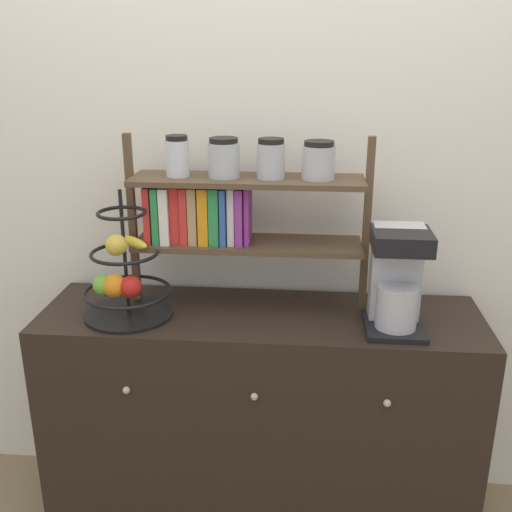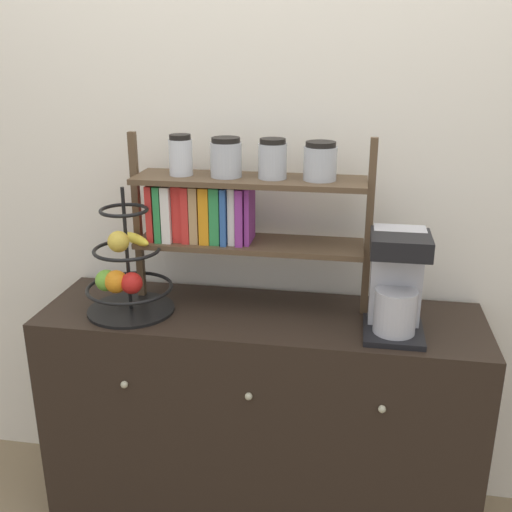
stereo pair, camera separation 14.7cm
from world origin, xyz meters
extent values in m
cube|color=silver|center=(0.00, 0.48, 1.30)|extent=(7.00, 0.05, 2.60)
cube|color=black|center=(0.00, 0.22, 0.41)|extent=(1.49, 0.43, 0.83)
sphere|color=#B2AD8C|center=(-0.41, -0.01, 0.64)|extent=(0.02, 0.02, 0.02)
sphere|color=#B2AD8C|center=(0.00, -0.01, 0.64)|extent=(0.02, 0.02, 0.02)
sphere|color=#B2AD8C|center=(0.41, -0.01, 0.64)|extent=(0.02, 0.02, 0.02)
cube|color=black|center=(0.43, 0.14, 0.84)|extent=(0.18, 0.21, 0.02)
cube|color=#B7B7BC|center=(0.43, 0.20, 1.00)|extent=(0.16, 0.08, 0.31)
cylinder|color=#B7B7BC|center=(0.43, 0.12, 0.91)|extent=(0.13, 0.13, 0.14)
cube|color=black|center=(0.43, 0.13, 1.13)|extent=(0.18, 0.17, 0.06)
cylinder|color=black|center=(-0.44, 0.16, 0.83)|extent=(0.29, 0.29, 0.01)
cylinder|color=black|center=(-0.44, 0.16, 1.05)|extent=(0.01, 0.01, 0.42)
torus|color=black|center=(-0.44, 0.16, 0.91)|extent=(0.29, 0.29, 0.01)
torus|color=black|center=(-0.44, 0.16, 1.05)|extent=(0.22, 0.22, 0.01)
torus|color=black|center=(-0.44, 0.16, 1.18)|extent=(0.16, 0.16, 0.01)
sphere|color=red|center=(-0.41, 0.12, 0.95)|extent=(0.07, 0.07, 0.07)
sphere|color=#6BAD33|center=(-0.50, 0.13, 0.95)|extent=(0.07, 0.07, 0.07)
sphere|color=orange|center=(-0.46, 0.12, 0.95)|extent=(0.08, 0.08, 0.08)
ellipsoid|color=yellow|center=(-0.42, 0.21, 1.07)|extent=(0.14, 0.12, 0.04)
sphere|color=gold|center=(-0.45, 0.14, 1.08)|extent=(0.07, 0.07, 0.07)
cube|color=brown|center=(-0.44, 0.29, 1.12)|extent=(0.02, 0.02, 0.59)
cube|color=brown|center=(0.34, 0.29, 1.12)|extent=(0.02, 0.02, 0.59)
cube|color=brown|center=(-0.05, 0.29, 1.05)|extent=(0.76, 0.20, 0.02)
cube|color=brown|center=(-0.05, 0.29, 1.27)|extent=(0.76, 0.20, 0.02)
cube|color=red|center=(-0.37, 0.29, 1.15)|extent=(0.02, 0.15, 0.19)
cube|color=#2D8C47|center=(-0.34, 0.29, 1.15)|extent=(0.02, 0.16, 0.19)
cube|color=white|center=(-0.31, 0.29, 1.15)|extent=(0.03, 0.16, 0.19)
cube|color=red|center=(-0.28, 0.29, 1.15)|extent=(0.03, 0.13, 0.19)
cube|color=red|center=(-0.25, 0.29, 1.15)|extent=(0.02, 0.15, 0.19)
cube|color=tan|center=(-0.22, 0.29, 1.15)|extent=(0.03, 0.14, 0.19)
cube|color=orange|center=(-0.19, 0.29, 1.15)|extent=(0.03, 0.15, 0.19)
cube|color=#2D8C47|center=(-0.15, 0.29, 1.15)|extent=(0.03, 0.14, 0.19)
cube|color=#2D599E|center=(-0.12, 0.29, 1.15)|extent=(0.02, 0.16, 0.19)
cube|color=white|center=(-0.10, 0.29, 1.15)|extent=(0.02, 0.13, 0.19)
cube|color=#8C338C|center=(-0.07, 0.29, 1.15)|extent=(0.02, 0.15, 0.19)
cube|color=#8C338C|center=(-0.05, 0.29, 1.15)|extent=(0.02, 0.12, 0.19)
cylinder|color=silver|center=(-0.28, 0.29, 1.33)|extent=(0.08, 0.08, 0.12)
cylinder|color=black|center=(-0.28, 0.29, 1.40)|extent=(0.07, 0.07, 0.02)
cylinder|color=#ADB2B7|center=(-0.12, 0.29, 1.33)|extent=(0.10, 0.10, 0.11)
cylinder|color=black|center=(-0.12, 0.29, 1.39)|extent=(0.09, 0.09, 0.02)
cylinder|color=#ADB2B7|center=(0.03, 0.29, 1.33)|extent=(0.09, 0.09, 0.11)
cylinder|color=black|center=(0.03, 0.29, 1.39)|extent=(0.08, 0.08, 0.02)
cylinder|color=#ADB2B7|center=(0.18, 0.29, 1.33)|extent=(0.11, 0.11, 0.10)
cylinder|color=black|center=(0.18, 0.29, 1.39)|extent=(0.10, 0.10, 0.02)
camera|label=1|loc=(0.15, -1.61, 1.67)|focal=42.00mm
camera|label=2|loc=(0.30, -1.59, 1.67)|focal=42.00mm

